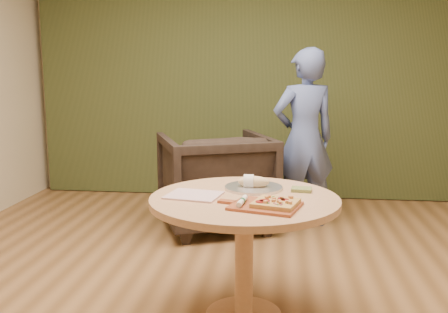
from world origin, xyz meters
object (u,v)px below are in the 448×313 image
serving_tray (254,188)px  person_standing (304,139)px  pizza_paddle (263,206)px  flatbread_pizza (276,203)px  pedestal_table (244,220)px  bread_roll (252,182)px  cutlery_roll (242,201)px  armchair (215,176)px

serving_tray → person_standing: (0.37, 1.67, 0.08)m
pizza_paddle → flatbread_pizza: size_ratio=1.74×
pedestal_table → person_standing: bearing=77.6°
serving_tray → pedestal_table: bearing=-101.3°
bread_roll → serving_tray: bearing=-0.0°
cutlery_roll → serving_tray: size_ratio=0.56×
pedestal_table → armchair: bearing=103.1°
pizza_paddle → flatbread_pizza: bearing=12.8°
pedestal_table → bread_roll: bearing=81.1°
pedestal_table → person_standing: size_ratio=0.66×
pedestal_table → flatbread_pizza: (0.18, -0.21, 0.17)m
pedestal_table → pizza_paddle: 0.28m
bread_roll → cutlery_roll: bearing=-94.1°
pedestal_table → bread_roll: 0.28m
serving_tray → bread_roll: bread_roll is taller
pedestal_table → cutlery_roll: bearing=-89.2°
bread_roll → pizza_paddle: bearing=-78.2°
person_standing → armchair: bearing=-10.8°
flatbread_pizza → pedestal_table: bearing=131.1°
flatbread_pizza → person_standing: person_standing is taller
pedestal_table → serving_tray: serving_tray is taller
bread_roll → person_standing: bearing=77.2°
armchair → person_standing: bearing=167.9°
flatbread_pizza → armchair: (-0.58, 1.94, -0.28)m
pedestal_table → bread_roll: size_ratio=5.67×
pedestal_table → flatbread_pizza: flatbread_pizza is taller
armchair → person_standing: size_ratio=0.59×
flatbread_pizza → cutlery_roll: flatbread_pizza is taller
person_standing → cutlery_roll: bearing=57.8°
pedestal_table → serving_tray: size_ratio=3.08×
cutlery_roll → serving_tray: bearing=92.2°
pizza_paddle → cutlery_roll: bearing=-163.7°
flatbread_pizza → person_standing: size_ratio=0.16×
pedestal_table → flatbread_pizza: size_ratio=4.02×
serving_tray → bread_roll: 0.04m
flatbread_pizza → cutlery_roll: (-0.18, 0.00, 0.00)m
pizza_paddle → serving_tray: size_ratio=1.33×
pedestal_table → pizza_paddle: bearing=-60.2°
armchair → person_standing: (0.81, 0.15, 0.34)m
serving_tray → cutlery_roll: bearing=-95.3°
pedestal_table → person_standing: 1.94m
pedestal_table → serving_tray: 0.26m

